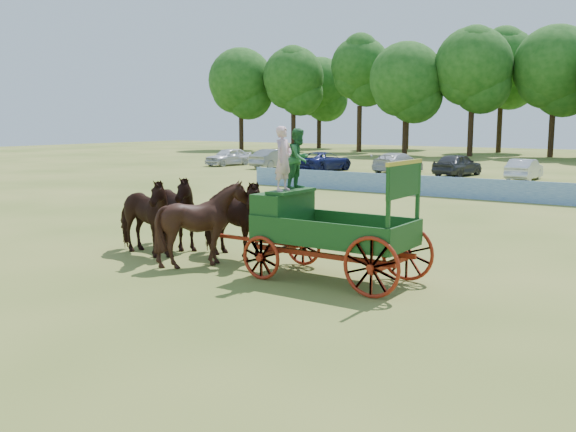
% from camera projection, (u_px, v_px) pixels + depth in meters
% --- Properties ---
extents(ground, '(160.00, 160.00, 0.00)m').
position_uv_depth(ground, '(273.00, 269.00, 16.87)').
color(ground, '#A19748').
rests_on(ground, ground).
extents(horse_lead_left, '(2.84, 1.56, 2.29)m').
position_uv_depth(horse_lead_left, '(141.00, 216.00, 18.49)').
color(horse_lead_left, black).
rests_on(horse_lead_left, ground).
extents(horse_lead_right, '(2.89, 1.70, 2.29)m').
position_uv_depth(horse_lead_right, '(168.00, 212.00, 19.39)').
color(horse_lead_right, black).
rests_on(horse_lead_right, ground).
extents(horse_wheel_left, '(2.43, 2.26, 2.29)m').
position_uv_depth(horse_wheel_left, '(204.00, 224.00, 17.16)').
color(horse_wheel_left, black).
rests_on(horse_wheel_left, ground).
extents(horse_wheel_right, '(2.81, 1.49, 2.29)m').
position_uv_depth(horse_wheel_right, '(230.00, 219.00, 18.06)').
color(horse_wheel_right, black).
rests_on(horse_wheel_right, ground).
extents(farm_dray, '(5.99, 2.00, 3.74)m').
position_uv_depth(farm_dray, '(309.00, 212.00, 15.91)').
color(farm_dray, '#A73110').
rests_on(farm_dray, ground).
extents(sponsor_banner, '(26.00, 0.08, 1.05)m').
position_uv_depth(sponsor_banner, '(465.00, 188.00, 32.08)').
color(sponsor_banner, '#1C509C').
rests_on(sponsor_banner, ground).
extents(parked_cars, '(47.27, 7.29, 1.62)m').
position_uv_depth(parked_cars, '(496.00, 167.00, 43.30)').
color(parked_cars, silver).
rests_on(parked_cars, ground).
extents(treeline, '(89.52, 23.56, 15.45)m').
position_uv_depth(treeline, '(568.00, 66.00, 67.05)').
color(treeline, '#382314').
rests_on(treeline, ground).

